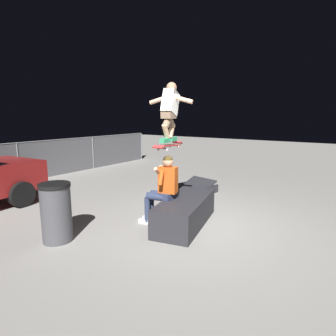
{
  "coord_description": "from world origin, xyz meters",
  "views": [
    {
      "loc": [
        -4.54,
        -2.52,
        2.1
      ],
      "look_at": [
        -0.23,
        0.44,
        1.13
      ],
      "focal_mm": 30.23,
      "sensor_mm": 36.0,
      "label": 1
    }
  ],
  "objects_px": {
    "skater_airborne": "(170,109)",
    "skateboard": "(169,146)",
    "trash_bin": "(56,212)",
    "person_sitting_on_ledge": "(163,186)",
    "ledge_box_main": "(185,212)",
    "kicker_ramp": "(193,190)"
  },
  "relations": [
    {
      "from": "person_sitting_on_ledge",
      "to": "trash_bin",
      "type": "height_order",
      "value": "person_sitting_on_ledge"
    },
    {
      "from": "ledge_box_main",
      "to": "skateboard",
      "type": "height_order",
      "value": "skateboard"
    },
    {
      "from": "ledge_box_main",
      "to": "skateboard",
      "type": "relative_size",
      "value": 1.78
    },
    {
      "from": "person_sitting_on_ledge",
      "to": "trash_bin",
      "type": "bearing_deg",
      "value": 147.77
    },
    {
      "from": "skateboard",
      "to": "kicker_ramp",
      "type": "height_order",
      "value": "skateboard"
    },
    {
      "from": "ledge_box_main",
      "to": "trash_bin",
      "type": "relative_size",
      "value": 1.85
    },
    {
      "from": "ledge_box_main",
      "to": "trash_bin",
      "type": "height_order",
      "value": "trash_bin"
    },
    {
      "from": "ledge_box_main",
      "to": "person_sitting_on_ledge",
      "type": "relative_size",
      "value": 1.36
    },
    {
      "from": "skater_airborne",
      "to": "kicker_ramp",
      "type": "distance_m",
      "value": 3.04
    },
    {
      "from": "ledge_box_main",
      "to": "person_sitting_on_ledge",
      "type": "xyz_separation_m",
      "value": [
        -0.22,
        0.38,
        0.5
      ]
    },
    {
      "from": "ledge_box_main",
      "to": "kicker_ramp",
      "type": "distance_m",
      "value": 2.33
    },
    {
      "from": "ledge_box_main",
      "to": "person_sitting_on_ledge",
      "type": "distance_m",
      "value": 0.67
    },
    {
      "from": "trash_bin",
      "to": "person_sitting_on_ledge",
      "type": "bearing_deg",
      "value": -32.23
    },
    {
      "from": "person_sitting_on_ledge",
      "to": "trash_bin",
      "type": "relative_size",
      "value": 1.36
    },
    {
      "from": "ledge_box_main",
      "to": "skateboard",
      "type": "distance_m",
      "value": 1.32
    },
    {
      "from": "ledge_box_main",
      "to": "skateboard",
      "type": "xyz_separation_m",
      "value": [
        -0.03,
        0.37,
        1.27
      ]
    },
    {
      "from": "ledge_box_main",
      "to": "skater_airborne",
      "type": "relative_size",
      "value": 1.65
    },
    {
      "from": "skateboard",
      "to": "trash_bin",
      "type": "distance_m",
      "value": 2.33
    },
    {
      "from": "person_sitting_on_ledge",
      "to": "skateboard",
      "type": "distance_m",
      "value": 0.79
    },
    {
      "from": "skater_airborne",
      "to": "skateboard",
      "type": "bearing_deg",
      "value": -168.81
    },
    {
      "from": "person_sitting_on_ledge",
      "to": "kicker_ramp",
      "type": "relative_size",
      "value": 1.12
    },
    {
      "from": "skater_airborne",
      "to": "kicker_ramp",
      "type": "relative_size",
      "value": 0.92
    }
  ]
}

